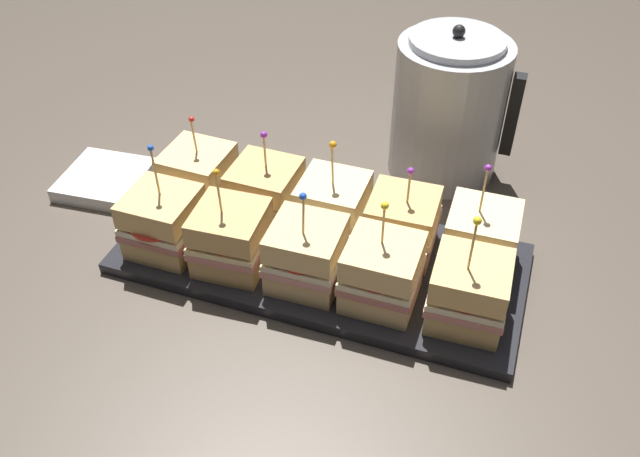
{
  "coord_description": "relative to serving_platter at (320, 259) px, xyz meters",
  "views": [
    {
      "loc": [
        0.25,
        -0.7,
        0.71
      ],
      "look_at": [
        0.0,
        0.0,
        0.07
      ],
      "focal_mm": 38.0,
      "sensor_mm": 36.0,
      "label": 1
    }
  ],
  "objects": [
    {
      "name": "serving_platter",
      "position": [
        0.0,
        0.0,
        0.0
      ],
      "size": [
        0.6,
        0.26,
        0.02
      ],
      "color": "#232328",
      "rests_on": "ground_plane"
    },
    {
      "name": "sandwich_front_far_right",
      "position": [
        0.23,
        -0.05,
        0.06
      ],
      "size": [
        0.11,
        0.11,
        0.18
      ],
      "color": "tan",
      "rests_on": "serving_platter"
    },
    {
      "name": "sandwich_back_far_right",
      "position": [
        0.22,
        0.06,
        0.06
      ],
      "size": [
        0.1,
        0.11,
        0.18
      ],
      "color": "beige",
      "rests_on": "serving_platter"
    },
    {
      "name": "sandwich_back_right",
      "position": [
        0.11,
        0.05,
        0.06
      ],
      "size": [
        0.1,
        0.1,
        0.15
      ],
      "color": "tan",
      "rests_on": "serving_platter"
    },
    {
      "name": "sandwich_back_far_left",
      "position": [
        -0.22,
        0.06,
        0.06
      ],
      "size": [
        0.11,
        0.11,
        0.16
      ],
      "color": "#DBB77A",
      "rests_on": "serving_platter"
    },
    {
      "name": "sandwich_front_center",
      "position": [
        -0.0,
        -0.06,
        0.06
      ],
      "size": [
        0.1,
        0.1,
        0.16
      ],
      "color": "#DBB77A",
      "rests_on": "serving_platter"
    },
    {
      "name": "sandwich_back_center",
      "position": [
        0.0,
        0.06,
        0.06
      ],
      "size": [
        0.1,
        0.1,
        0.17
      ],
      "color": "beige",
      "rests_on": "serving_platter"
    },
    {
      "name": "napkin_stack",
      "position": [
        -0.41,
        0.06,
        0.0
      ],
      "size": [
        0.15,
        0.15,
        0.02
      ],
      "color": "white",
      "rests_on": "ground_plane"
    },
    {
      "name": "sandwich_front_far_left",
      "position": [
        -0.22,
        -0.06,
        0.06
      ],
      "size": [
        0.1,
        0.11,
        0.18
      ],
      "color": "tan",
      "rests_on": "serving_platter"
    },
    {
      "name": "ground_plane",
      "position": [
        0.0,
        0.0,
        -0.01
      ],
      "size": [
        6.0,
        6.0,
        0.0
      ],
      "primitive_type": "plane",
      "color": "#4C4238"
    },
    {
      "name": "sandwich_back_left",
      "position": [
        -0.11,
        0.05,
        0.06
      ],
      "size": [
        0.1,
        0.11,
        0.16
      ],
      "color": "tan",
      "rests_on": "serving_platter"
    },
    {
      "name": "sandwich_front_right",
      "position": [
        0.11,
        -0.06,
        0.06
      ],
      "size": [
        0.1,
        0.1,
        0.16
      ],
      "color": "#DBB77A",
      "rests_on": "serving_platter"
    },
    {
      "name": "sandwich_front_left",
      "position": [
        -0.11,
        -0.06,
        0.06
      ],
      "size": [
        0.11,
        0.11,
        0.17
      ],
      "color": "tan",
      "rests_on": "serving_platter"
    },
    {
      "name": "kettle_steel",
      "position": [
        0.12,
        0.31,
        0.11
      ],
      "size": [
        0.21,
        0.19,
        0.27
      ],
      "color": "#B7BABF",
      "rests_on": "ground_plane"
    }
  ]
}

